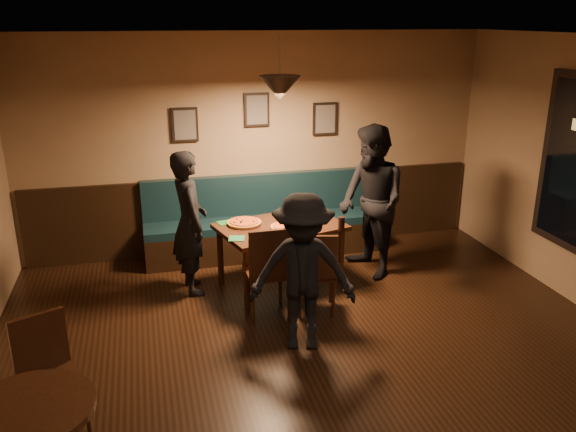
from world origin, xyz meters
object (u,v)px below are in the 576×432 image
at_px(booth_bench, 263,218).
at_px(cafe_chair_far, 52,379).
at_px(chair_near_right, 316,270).
at_px(diner_front, 303,273).
at_px(tabasco_bottle, 322,218).
at_px(dining_table, 281,255).
at_px(diner_right, 372,202).
at_px(chair_near_left, 267,269).
at_px(soda_glass, 341,224).
at_px(diner_left, 189,223).

height_order(booth_bench, cafe_chair_far, booth_bench).
bearing_deg(cafe_chair_far, chair_near_right, -175.45).
distance_m(diner_front, tabasco_bottle, 1.44).
distance_m(dining_table, diner_right, 1.23).
bearing_deg(booth_bench, diner_front, -92.60).
height_order(dining_table, chair_near_left, chair_near_left).
height_order(chair_near_left, soda_glass, chair_near_left).
height_order(diner_front, cafe_chair_far, diner_front).
bearing_deg(chair_near_right, diner_right, 53.51).
height_order(diner_front, soda_glass, diner_front).
relative_size(booth_bench, soda_glass, 19.08).
xyz_separation_m(dining_table, chair_near_left, (-0.30, -0.65, 0.14)).
xyz_separation_m(chair_near_right, diner_left, (-1.22, 0.81, 0.36)).
xyz_separation_m(diner_front, cafe_chair_far, (-2.10, -0.72, -0.30)).
bearing_deg(tabasco_bottle, booth_bench, 116.48).
height_order(diner_left, tabasco_bottle, diner_left).
relative_size(chair_near_right, diner_front, 0.60).
bearing_deg(chair_near_left, diner_right, 25.46).
bearing_deg(chair_near_left, booth_bench, 79.27).
relative_size(diner_right, soda_glass, 11.48).
xyz_separation_m(diner_left, cafe_chair_far, (-1.21, -2.18, -0.36)).
height_order(dining_table, diner_right, diner_right).
bearing_deg(booth_bench, diner_left, -139.88).
relative_size(chair_near_right, tabasco_bottle, 7.09).
height_order(dining_table, tabasco_bottle, tabasco_bottle).
distance_m(booth_bench, chair_near_right, 1.66).
distance_m(chair_near_left, diner_left, 1.07).
bearing_deg(diner_front, booth_bench, 103.00).
xyz_separation_m(soda_glass, tabasco_bottle, (-0.13, 0.28, -0.01)).
bearing_deg(tabasco_bottle, soda_glass, -64.75).
relative_size(booth_bench, diner_left, 1.85).
distance_m(booth_bench, diner_front, 2.31).
bearing_deg(tabasco_bottle, diner_left, 174.31).
xyz_separation_m(chair_near_right, diner_right, (0.90, 0.75, 0.45)).
relative_size(dining_table, cafe_chair_far, 1.50).
bearing_deg(diner_right, chair_near_right, -60.11).
xyz_separation_m(booth_bench, diner_right, (1.12, -0.89, 0.40)).
relative_size(soda_glass, tabasco_bottle, 1.23).
relative_size(booth_bench, tabasco_bottle, 23.39).
bearing_deg(diner_left, tabasco_bottle, -103.16).
bearing_deg(dining_table, chair_near_right, -88.71).
distance_m(chair_near_left, soda_glass, 1.01).
bearing_deg(soda_glass, tabasco_bottle, 115.25).
xyz_separation_m(dining_table, tabasco_bottle, (0.47, -0.06, 0.43)).
bearing_deg(soda_glass, booth_bench, 116.21).
bearing_deg(soda_glass, diner_right, 36.59).
bearing_deg(booth_bench, diner_right, -38.59).
distance_m(chair_near_left, diner_right, 1.62).
relative_size(diner_left, diner_front, 1.08).
xyz_separation_m(diner_right, cafe_chair_far, (-3.32, -2.12, -0.45)).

